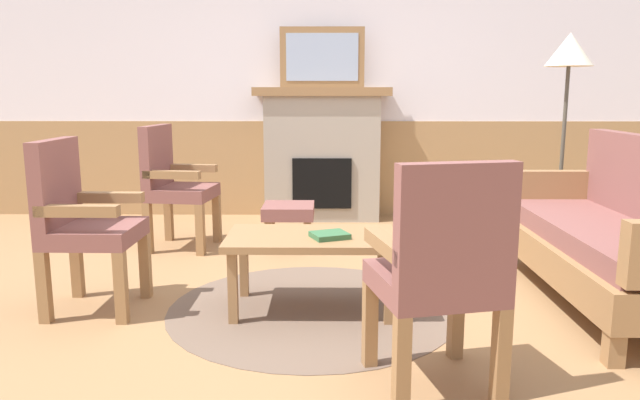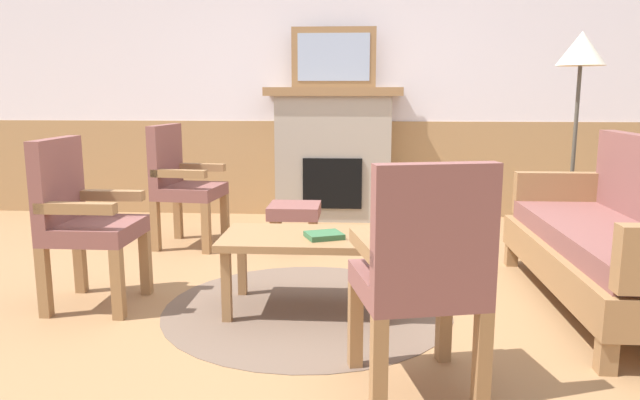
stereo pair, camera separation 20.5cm
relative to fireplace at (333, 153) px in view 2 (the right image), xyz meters
name	(u,v)px [view 2 (the right image)]	position (x,y,z in m)	size (l,w,h in m)	color
ground_plane	(316,300)	(0.00, -2.35, -0.65)	(14.00, 14.00, 0.00)	#997047
wall_back	(335,84)	(0.00, 0.25, 0.66)	(7.20, 0.14, 2.70)	white
fireplace	(333,153)	(0.00, 0.00, 0.00)	(1.30, 0.44, 1.28)	#A39989
framed_picture	(334,57)	(0.00, 0.00, 0.91)	(0.80, 0.04, 0.56)	olive
couch	(614,241)	(1.71, -2.37, -0.26)	(0.70, 1.80, 0.98)	olive
coffee_table	(307,244)	(-0.04, -2.50, -0.27)	(0.96, 0.56, 0.44)	olive
round_rug	(307,308)	(-0.04, -2.50, -0.65)	(1.66, 1.66, 0.01)	brown
book_on_table	(324,235)	(0.06, -2.57, -0.20)	(0.19, 0.16, 0.03)	#33663D
footstool	(294,214)	(-0.26, -1.16, -0.37)	(0.40, 0.40, 0.36)	olive
armchair_near_fireplace	(181,180)	(-1.18, -1.11, -0.11)	(0.54, 0.54, 0.98)	olive
armchair_by_window_left	(82,215)	(-1.34, -2.51, -0.11)	(0.49, 0.49, 0.98)	olive
armchair_front_left	(422,269)	(0.51, -3.45, -0.11)	(0.57, 0.57, 0.98)	olive
floor_lamp_by_couch	(581,63)	(1.89, -1.10, 0.80)	(0.36, 0.36, 1.68)	#332D28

